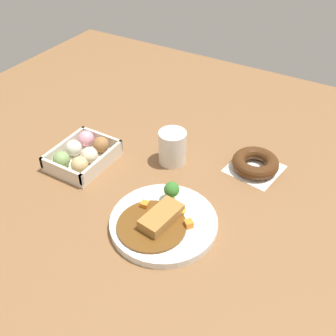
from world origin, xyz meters
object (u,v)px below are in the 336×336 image
chocolate_ring_donut (255,163)px  coffee_mug (171,147)px  curry_plate (163,221)px  donut_box (83,155)px

chocolate_ring_donut → coffee_mug: 0.22m
curry_plate → donut_box: bearing=-106.4°
donut_box → coffee_mug: size_ratio=1.89×
curry_plate → donut_box: (-0.09, -0.30, 0.01)m
curry_plate → coffee_mug: 0.23m
chocolate_ring_donut → curry_plate: bearing=-19.3°
chocolate_ring_donut → coffee_mug: size_ratio=1.58×
chocolate_ring_donut → donut_box: bearing=-63.1°
curry_plate → donut_box: curry_plate is taller
donut_box → chocolate_ring_donut: (-0.20, 0.40, -0.01)m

